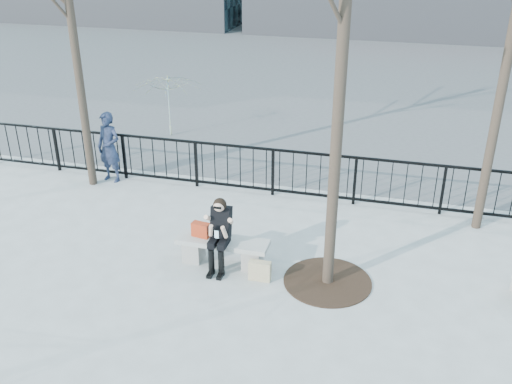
# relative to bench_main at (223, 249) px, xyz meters

# --- Properties ---
(ground) EXTENTS (120.00, 120.00, 0.00)m
(ground) POSITION_rel_bench_main_xyz_m (0.00, 0.00, -0.30)
(ground) COLOR gray
(ground) RESTS_ON ground
(street_surface) EXTENTS (60.00, 23.00, 0.01)m
(street_surface) POSITION_rel_bench_main_xyz_m (0.00, 15.00, -0.30)
(street_surface) COLOR #474747
(street_surface) RESTS_ON ground
(railing) EXTENTS (14.00, 0.06, 1.10)m
(railing) POSITION_rel_bench_main_xyz_m (0.00, 3.00, 0.25)
(railing) COLOR black
(railing) RESTS_ON ground
(tree_grate) EXTENTS (1.50, 1.50, 0.02)m
(tree_grate) POSITION_rel_bench_main_xyz_m (1.90, -0.10, -0.29)
(tree_grate) COLOR black
(tree_grate) RESTS_ON ground
(bench_main) EXTENTS (1.65, 0.46, 0.49)m
(bench_main) POSITION_rel_bench_main_xyz_m (0.00, 0.00, 0.00)
(bench_main) COLOR gray
(bench_main) RESTS_ON ground
(seated_woman) EXTENTS (0.50, 0.64, 1.34)m
(seated_woman) POSITION_rel_bench_main_xyz_m (0.00, -0.16, 0.37)
(seated_woman) COLOR black
(seated_woman) RESTS_ON ground
(handbag) EXTENTS (0.34, 0.19, 0.26)m
(handbag) POSITION_rel_bench_main_xyz_m (-0.40, 0.02, 0.32)
(handbag) COLOR #AA3014
(handbag) RESTS_ON bench_main
(shopping_bag) EXTENTS (0.38, 0.14, 0.36)m
(shopping_bag) POSITION_rel_bench_main_xyz_m (0.77, -0.33, -0.12)
(shopping_bag) COLOR #C4B78B
(shopping_bag) RESTS_ON ground
(standing_man) EXTENTS (0.67, 0.50, 1.66)m
(standing_man) POSITION_rel_bench_main_xyz_m (-3.65, 2.80, 0.53)
(standing_man) COLOR black
(standing_man) RESTS_ON ground
(vendor_umbrella) EXTENTS (2.52, 2.54, 1.74)m
(vendor_umbrella) POSITION_rel_bench_main_xyz_m (-3.51, 6.03, 0.57)
(vendor_umbrella) COLOR yellow
(vendor_umbrella) RESTS_ON ground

